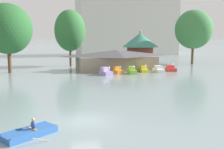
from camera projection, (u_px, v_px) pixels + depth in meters
name	position (u px, v px, depth m)	size (l,w,h in m)	color
ground_plane	(86.00, 120.00, 21.50)	(2000.00, 2000.00, 0.00)	gray
rowboat_with_rower	(30.00, 133.00, 17.99)	(3.87, 3.76, 1.58)	#2D60AD
pedal_boat_lavender	(106.00, 72.00, 47.54)	(2.25, 2.84, 1.68)	#B299D8
pedal_boat_orange	(117.00, 71.00, 49.50)	(1.83, 2.59, 1.51)	orange
pedal_boat_lime	(132.00, 71.00, 49.25)	(1.45, 2.61, 1.68)	#8CCC3F
pedal_boat_yellow	(144.00, 70.00, 51.74)	(1.65, 2.78, 1.58)	yellow
pedal_boat_white	(158.00, 70.00, 51.35)	(1.50, 3.02, 1.49)	white
pedal_boat_red	(171.00, 69.00, 53.39)	(2.07, 2.95, 1.62)	red
boathouse	(116.00, 59.00, 55.22)	(17.69, 8.79, 4.24)	gray
green_roof_pavilion	(140.00, 45.00, 70.61)	(9.94, 9.94, 8.78)	brown
shoreline_tree_tall_left	(8.00, 29.00, 49.34)	(9.20, 9.20, 13.32)	brown
shoreline_tree_mid	(70.00, 31.00, 61.67)	(7.35, 7.35, 13.43)	brown
shoreline_tree_right	(194.00, 29.00, 66.64)	(9.53, 9.53, 13.91)	brown
background_building_block	(126.00, 22.00, 104.48)	(39.58, 17.70, 26.21)	beige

